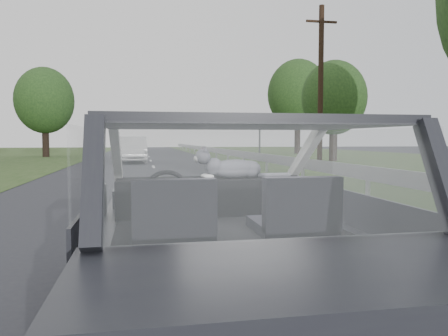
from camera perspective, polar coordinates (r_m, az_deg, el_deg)
name	(u,v)px	position (r m, az deg, el deg)	size (l,w,h in m)	color
ground	(227,325)	(3.31, 0.45, -19.84)	(140.00, 140.00, 0.00)	#323237
subject_car	(227,225)	(3.09, 0.46, -7.43)	(1.80, 4.00, 1.45)	black
dashboard	(213,196)	(3.68, -1.45, -3.65)	(1.58, 0.45, 0.30)	black
driver_seat	(173,211)	(2.72, -6.65, -5.65)	(0.50, 0.72, 0.42)	black
passenger_seat	(296,208)	(2.89, 9.42, -5.12)	(0.50, 0.72, 0.42)	black
steering_wheel	(167,193)	(3.33, -7.44, -3.24)	(0.36, 0.36, 0.04)	black
cat	(234,167)	(3.66, 1.35, 0.07)	(0.60, 0.19, 0.27)	gray
guardrail	(299,163)	(13.88, 9.83, 0.66)	(0.05, 90.00, 0.32)	#A0A0A0
other_car	(132,150)	(25.17, -11.87, 2.37)	(1.77, 4.47, 1.47)	silver
highway_sign	(260,139)	(25.64, 4.67, 3.75)	(0.11, 1.05, 2.63)	#135E2C
utility_pole	(321,87)	(21.87, 12.51, 10.32)	(0.25, 0.25, 7.70)	#312116
tree_2	(334,112)	(27.07, 14.13, 7.05)	(3.86, 3.86, 5.84)	black
tree_3	(298,108)	(40.71, 9.60, 7.74)	(5.50, 5.50, 8.34)	black
tree_6	(45,114)	(35.12, -22.35, 6.60)	(4.25, 4.25, 6.44)	black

